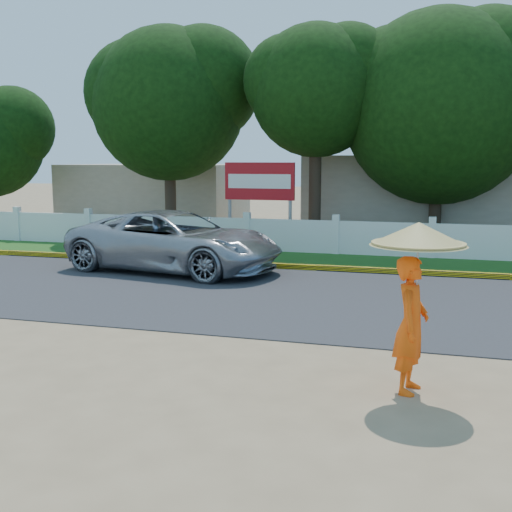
# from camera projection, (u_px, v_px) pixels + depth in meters

# --- Properties ---
(ground) EXTENTS (120.00, 120.00, 0.00)m
(ground) POSITION_uv_depth(u_px,v_px,m) (221.00, 355.00, 10.17)
(ground) COLOR #9E8460
(ground) RESTS_ON ground
(road) EXTENTS (60.00, 7.00, 0.02)m
(road) POSITION_uv_depth(u_px,v_px,m) (287.00, 296.00, 14.44)
(road) COLOR #38383A
(road) RESTS_ON ground
(grass_verge) EXTENTS (60.00, 3.50, 0.03)m
(grass_verge) POSITION_uv_depth(u_px,v_px,m) (328.00, 261.00, 19.42)
(grass_verge) COLOR #2D601E
(grass_verge) RESTS_ON ground
(curb) EXTENTS (40.00, 0.18, 0.16)m
(curb) POSITION_uv_depth(u_px,v_px,m) (317.00, 268.00, 17.79)
(curb) COLOR yellow
(curb) RESTS_ON ground
(fence) EXTENTS (40.00, 0.10, 1.10)m
(fence) POSITION_uv_depth(u_px,v_px,m) (336.00, 238.00, 20.71)
(fence) COLOR silver
(fence) RESTS_ON ground
(building_near) EXTENTS (10.00, 6.00, 3.20)m
(building_near) POSITION_uv_depth(u_px,v_px,m) (436.00, 195.00, 26.18)
(building_near) COLOR #B7AD99
(building_near) RESTS_ON ground
(building_far) EXTENTS (8.00, 5.00, 2.80)m
(building_far) POSITION_uv_depth(u_px,v_px,m) (155.00, 194.00, 30.76)
(building_far) COLOR #B7AD99
(building_far) RESTS_ON ground
(vehicle) EXTENTS (6.38, 3.73, 1.67)m
(vehicle) POSITION_uv_depth(u_px,v_px,m) (175.00, 241.00, 17.63)
(vehicle) COLOR #A0A2A7
(vehicle) RESTS_ON ground
(monk_with_parasol) EXTENTS (1.25, 1.25, 2.28)m
(monk_with_parasol) POSITION_uv_depth(u_px,v_px,m) (415.00, 283.00, 8.37)
(monk_with_parasol) COLOR #FF540D
(monk_with_parasol) RESTS_ON ground
(billboard) EXTENTS (2.50, 0.13, 2.95)m
(billboard) POSITION_uv_depth(u_px,v_px,m) (260.00, 186.00, 22.31)
(billboard) COLOR gray
(billboard) RESTS_ON ground
(tree_row) EXTENTS (29.26, 6.80, 8.25)m
(tree_row) POSITION_uv_depth(u_px,v_px,m) (323.00, 109.00, 23.20)
(tree_row) COLOR #473828
(tree_row) RESTS_ON ground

